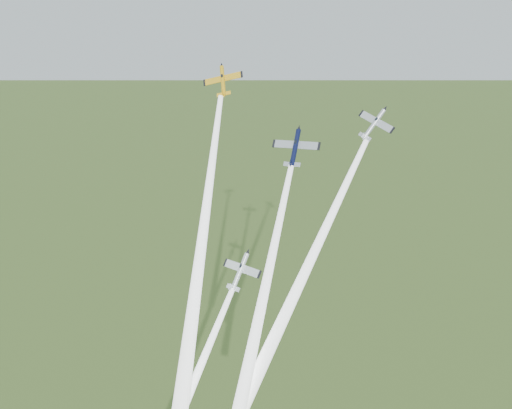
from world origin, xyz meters
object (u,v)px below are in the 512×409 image
(plane_yellow, at_px, (223,81))
(plane_silver_low, at_px, (240,271))
(plane_navy, at_px, (295,148))
(plane_silver_right, at_px, (374,124))

(plane_yellow, xyz_separation_m, plane_silver_low, (13.05, -14.61, -30.55))
(plane_navy, xyz_separation_m, plane_silver_low, (-4.65, -10.89, -20.52))
(plane_silver_right, height_order, plane_silver_low, plane_silver_right)
(plane_silver_low, bearing_deg, plane_yellow, 142.56)
(plane_navy, height_order, plane_silver_right, plane_silver_right)
(plane_silver_right, distance_m, plane_silver_low, 34.37)
(plane_silver_low, bearing_deg, plane_silver_right, 54.85)
(plane_navy, xyz_separation_m, plane_silver_right, (12.22, 5.44, 4.57))
(plane_yellow, height_order, plane_silver_low, plane_yellow)
(plane_navy, height_order, plane_silver_low, plane_navy)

